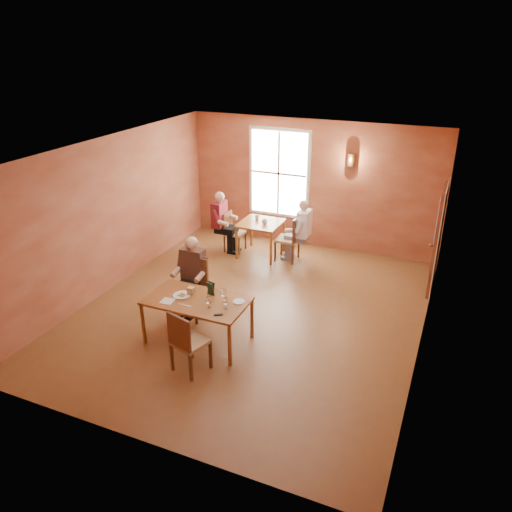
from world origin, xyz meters
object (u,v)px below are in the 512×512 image
at_px(chair_diner_white, 287,238).
at_px(second_table, 261,239).
at_px(diner_main, 190,282).
at_px(chair_diner_main, 191,290).
at_px(main_table, 198,320).
at_px(diner_white, 289,231).
at_px(chair_diner_maroon, 235,232).
at_px(diner_maroon, 234,223).
at_px(chair_empty, 190,341).

bearing_deg(chair_diner_white, second_table, 90.00).
height_order(diner_main, chair_diner_white, diner_main).
distance_m(chair_diner_main, second_table, 3.02).
xyz_separation_m(main_table, chair_diner_main, (-0.50, 0.65, 0.15)).
xyz_separation_m(diner_main, diner_white, (0.78, 3.04, -0.01)).
height_order(chair_diner_maroon, diner_maroon, diner_maroon).
height_order(chair_diner_main, diner_maroon, diner_maroon).
distance_m(main_table, chair_diner_white, 3.68).
height_order(second_table, chair_diner_maroon, chair_diner_maroon).
distance_m(diner_main, chair_empty, 1.58).
relative_size(chair_diner_main, second_table, 1.18).
bearing_deg(chair_diner_maroon, diner_main, 10.26).
bearing_deg(chair_diner_white, main_table, 176.11).
bearing_deg(diner_white, diner_main, 165.65).
xyz_separation_m(chair_diner_main, diner_maroon, (-0.58, 3.01, 0.15)).
distance_m(main_table, chair_empty, 0.80).
height_order(chair_diner_main, chair_empty, chair_diner_main).
bearing_deg(diner_maroon, chair_diner_main, 10.91).
xyz_separation_m(chair_empty, chair_diner_white, (-0.04, 4.40, 0.01)).
height_order(second_table, diner_white, diner_white).
height_order(chair_diner_white, diner_maroon, diner_maroon).
relative_size(second_table, chair_diner_maroon, 0.97).
xyz_separation_m(chair_diner_white, diner_maroon, (-1.33, 0.00, 0.17)).
height_order(diner_main, chair_diner_maroon, diner_main).
distance_m(diner_main, diner_white, 3.14).
xyz_separation_m(chair_empty, chair_diner_maroon, (-1.34, 4.40, -0.05)).
relative_size(diner_main, chair_diner_maroon, 1.49).
bearing_deg(chair_diner_maroon, diner_white, 90.00).
relative_size(main_table, diner_white, 1.21).
bearing_deg(chair_empty, main_table, 128.09).
distance_m(second_table, chair_diner_maroon, 0.65).
height_order(chair_diner_main, chair_diner_white, chair_diner_main).
distance_m(main_table, chair_diner_maroon, 3.81).
bearing_deg(diner_maroon, diner_main, 10.80).
relative_size(main_table, chair_diner_main, 1.54).
xyz_separation_m(chair_diner_main, diner_main, (0.00, -0.03, 0.16)).
relative_size(chair_diner_white, diner_maroon, 0.76).
height_order(main_table, chair_diner_main, chair_diner_main).
bearing_deg(diner_maroon, chair_empty, 17.26).
relative_size(chair_diner_main, chair_empty, 1.04).
distance_m(chair_diner_main, chair_diner_white, 3.11).
relative_size(chair_diner_white, diner_white, 0.76).
height_order(diner_main, diner_maroon, diner_main).
xyz_separation_m(chair_diner_main, chair_diner_white, (0.75, 3.01, -0.02)).
relative_size(chair_empty, diner_maroon, 0.75).
relative_size(diner_main, chair_empty, 1.35).
distance_m(diner_main, diner_maroon, 3.10).
relative_size(diner_main, chair_diner_white, 1.33).
xyz_separation_m(main_table, diner_white, (0.28, 3.66, 0.30)).
bearing_deg(chair_diner_main, chair_diner_white, -103.95).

